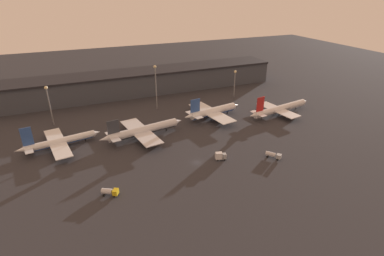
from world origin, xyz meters
TOP-DOWN VIEW (x-y plane):
  - ground at (0.00, 0.00)m, footprint 600.00×600.00m
  - terminal_building at (0.00, 104.78)m, footprint 204.40×25.33m
  - airplane_0 at (-55.80, 38.44)m, footprint 39.01×35.07m
  - airplane_1 at (-15.72, 33.80)m, footprint 45.75×35.92m
  - airplane_2 at (28.80, 42.88)m, footprint 39.38×36.89m
  - airplane_3 at (68.99, 32.02)m, footprint 49.07×29.55m
  - service_vehicle_0 at (10.62, -1.98)m, footprint 5.16×3.05m
  - service_vehicle_1 at (-39.22, -8.62)m, footprint 6.54×5.07m
  - service_vehicle_2 at (33.69, -9.82)m, footprint 5.98×6.84m
  - lamp_post_0 at (-58.90, 68.88)m, footprint 1.80×1.80m
  - lamp_post_1 at (2.18, 68.88)m, footprint 1.80×1.80m
  - lamp_post_2 at (58.20, 68.88)m, footprint 1.80×1.80m

SIDE VIEW (x-z plane):
  - ground at x=0.00m, z-range 0.00..0.00m
  - service_vehicle_2 at x=33.69m, z-range 0.26..2.94m
  - service_vehicle_1 at x=-39.22m, z-range 0.25..3.06m
  - service_vehicle_0 at x=10.62m, z-range 0.15..3.99m
  - airplane_0 at x=-55.80m, z-range -3.79..9.97m
  - airplane_3 at x=68.99m, z-range -3.60..10.51m
  - airplane_1 at x=-15.72m, z-range -2.70..10.21m
  - airplane_2 at x=28.80m, z-range -3.09..10.86m
  - terminal_building at x=0.00m, z-range 0.05..16.42m
  - lamp_post_2 at x=58.20m, z-range 3.07..22.62m
  - lamp_post_0 at x=-58.90m, z-range 3.27..25.80m
  - lamp_post_1 at x=2.18m, z-range 3.55..31.75m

